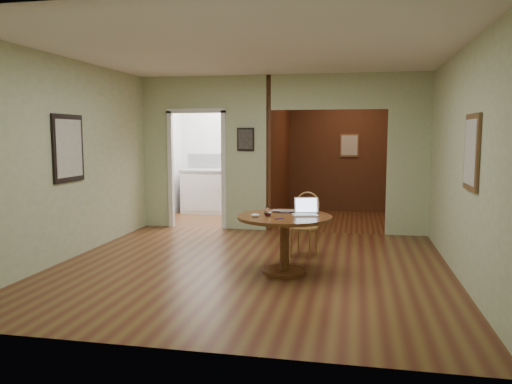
% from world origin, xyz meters
% --- Properties ---
extents(floor, '(5.00, 5.00, 0.00)m').
position_xyz_m(floor, '(0.00, 0.00, 0.00)').
color(floor, '#4F2416').
rests_on(floor, ground).
extents(room_shell, '(5.20, 7.50, 5.00)m').
position_xyz_m(room_shell, '(-0.47, 3.10, 1.29)').
color(room_shell, white).
rests_on(room_shell, ground).
extents(dining_table, '(1.14, 1.14, 0.71)m').
position_xyz_m(dining_table, '(0.47, -0.18, 0.53)').
color(dining_table, brown).
rests_on(dining_table, ground).
extents(chair, '(0.46, 0.46, 0.89)m').
position_xyz_m(chair, '(0.63, 0.76, 0.50)').
color(chair, '#9E6C38').
rests_on(chair, ground).
extents(open_laptop, '(0.34, 0.32, 0.21)m').
position_xyz_m(open_laptop, '(0.71, -0.06, 0.77)').
color(open_laptop, silver).
rests_on(open_laptop, dining_table).
extents(closed_laptop, '(0.36, 0.23, 0.03)m').
position_xyz_m(closed_laptop, '(0.46, 0.02, 0.73)').
color(closed_laptop, '#BAB9BE').
rests_on(closed_laptop, dining_table).
extents(mouse, '(0.11, 0.07, 0.04)m').
position_xyz_m(mouse, '(0.15, -0.36, 0.73)').
color(mouse, silver).
rests_on(mouse, dining_table).
extents(wine_glass, '(0.09, 0.09, 0.10)m').
position_xyz_m(wine_glass, '(0.27, -0.26, 0.77)').
color(wine_glass, white).
rests_on(wine_glass, dining_table).
extents(pen, '(0.10, 0.09, 0.01)m').
position_xyz_m(pen, '(0.44, -0.43, 0.72)').
color(pen, navy).
rests_on(pen, dining_table).
extents(kitchen_cabinet, '(2.06, 0.60, 0.94)m').
position_xyz_m(kitchen_cabinet, '(-1.35, 4.20, 0.47)').
color(kitchen_cabinet, white).
rests_on(kitchen_cabinet, ground).
extents(grocery_bag, '(0.31, 0.28, 0.28)m').
position_xyz_m(grocery_bag, '(-0.98, 4.20, 1.08)').
color(grocery_bag, beige).
rests_on(grocery_bag, kitchen_cabinet).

